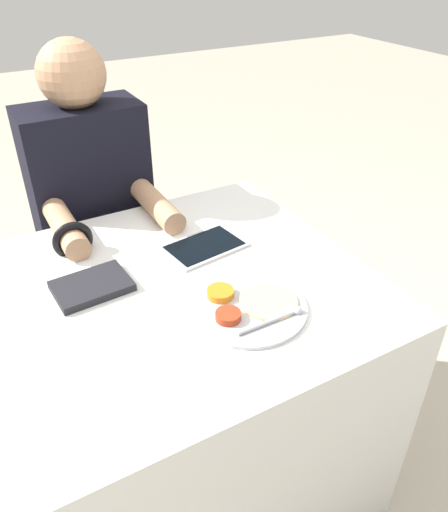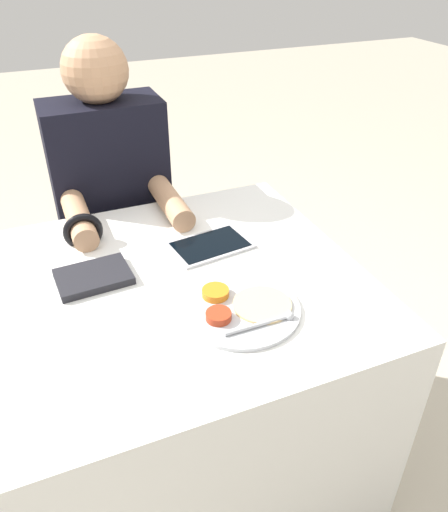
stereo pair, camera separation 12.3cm
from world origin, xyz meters
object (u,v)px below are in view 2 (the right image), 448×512
Objects in this scene: red_notebook at (94,277)px; person_diner at (117,232)px; thali_tray at (241,308)px; tablet_device at (210,245)px.

person_diner is at bearing 73.29° from red_notebook.
thali_tray is 0.22× the size of person_diner.
person_diner is at bearing 111.30° from tablet_device.
tablet_device is 0.19× the size of person_diner.
person_diner reaches higher than red_notebook.
red_notebook is (-0.29, 0.25, 0.00)m from thali_tray.
thali_tray reaches higher than red_notebook.
person_diner is at bearing 100.90° from thali_tray.
tablet_device is at bearing -68.70° from person_diner.
thali_tray is at bearing -97.14° from tablet_device.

